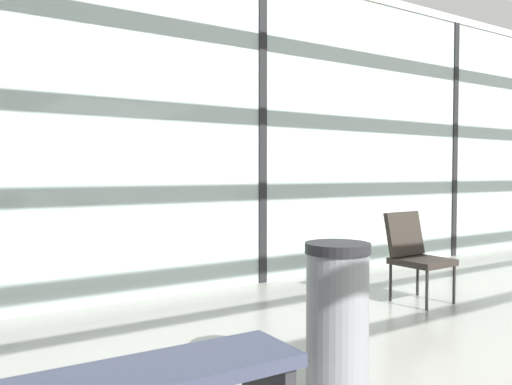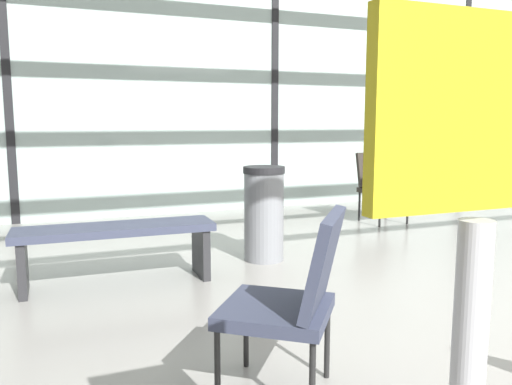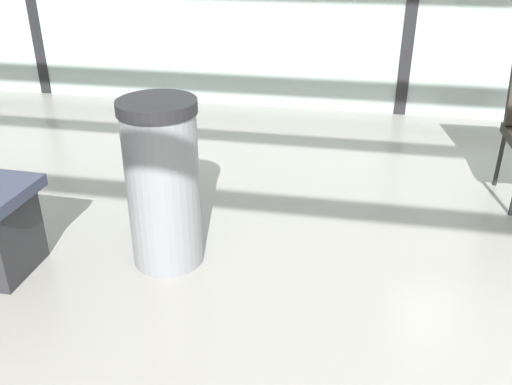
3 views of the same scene
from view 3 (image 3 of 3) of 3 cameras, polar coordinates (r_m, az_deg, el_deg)
name	(u,v)px [view 3 (image 3 of 3)]	position (r m, az deg, el deg)	size (l,w,h in m)	color
trash_bin	(163,184)	(2.74, -9.56, 0.84)	(0.38, 0.38, 0.86)	slate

